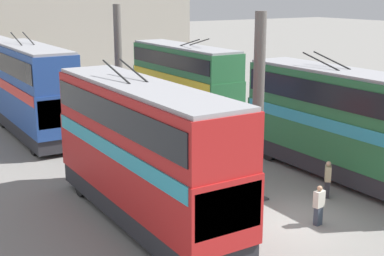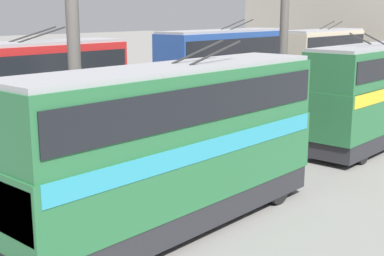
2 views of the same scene
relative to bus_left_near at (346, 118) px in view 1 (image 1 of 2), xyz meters
The scene contains 13 objects.
ground_plane 6.28m from the bus_left_near, 117.27° to the left, with size 240.00×240.00×0.00m, color gray.
depot_back_wall 35.11m from the bus_left_near, ahead, with size 0.50×36.00×8.38m.
support_column_near 5.05m from the bus_left_near, 88.79° to the left, with size 0.82×0.82×7.67m.
support_column_far 14.42m from the bus_left_near, 20.20° to the left, with size 0.82×0.82×7.67m.
bus_left_near is the anchor object (origin of this frame).
bus_left_far 14.11m from the bus_left_near, ahead, with size 10.25×2.54×5.57m.
bus_right_near 9.96m from the bus_left_near, 87.21° to the left, with size 10.74×2.54×5.86m.
bus_right_mid 17.78m from the bus_left_near, 34.00° to the left, with size 10.00×2.54×6.03m.
person_by_right_row 7.83m from the bus_left_near, 78.91° to the left, with size 0.48×0.46×1.65m.
person_by_left_row 3.35m from the bus_left_near, 120.05° to the left, with size 0.47×0.46×1.59m.
person_aisle_midway 11.41m from the bus_left_near, 30.55° to the left, with size 0.48×0.39×1.76m.
person_aisle_foreground 5.93m from the bus_left_near, 124.20° to the left, with size 0.29×0.45×1.54m.
oil_drum 8.16m from the bus_left_near, 92.38° to the left, with size 0.56×0.56×0.86m.
Camera 1 is at (-13.63, 13.26, 8.39)m, focal length 50.00 mm.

